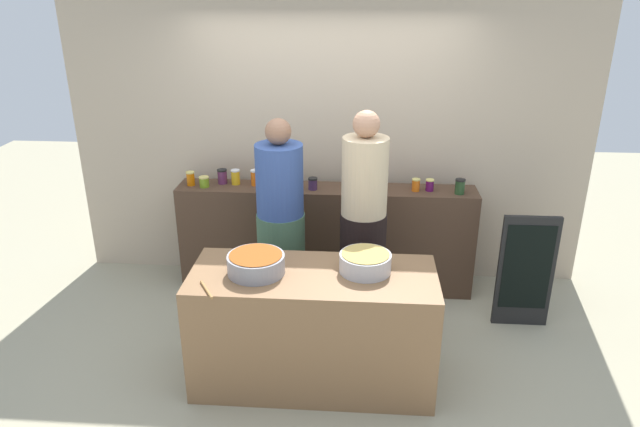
% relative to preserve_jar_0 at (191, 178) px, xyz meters
% --- Properties ---
extents(ground, '(12.00, 12.00, 0.00)m').
position_rel_preserve_jar_0_xyz_m(ground, '(1.23, -1.08, -1.06)').
color(ground, tan).
extents(storefront_wall, '(4.80, 0.12, 3.00)m').
position_rel_preserve_jar_0_xyz_m(storefront_wall, '(1.23, 0.37, 0.44)').
color(storefront_wall, '#BCA88D').
rests_on(storefront_wall, ground).
extents(display_shelf, '(2.70, 0.36, 0.99)m').
position_rel_preserve_jar_0_xyz_m(display_shelf, '(1.23, 0.02, -0.56)').
color(display_shelf, '#493324').
rests_on(display_shelf, ground).
extents(prep_table, '(1.70, 0.70, 0.87)m').
position_rel_preserve_jar_0_xyz_m(prep_table, '(1.23, -1.38, -0.62)').
color(prep_table, brown).
rests_on(prep_table, ground).
extents(preserve_jar_0, '(0.08, 0.08, 0.13)m').
position_rel_preserve_jar_0_xyz_m(preserve_jar_0, '(0.00, 0.00, 0.00)').
color(preserve_jar_0, '#CA5E08').
rests_on(preserve_jar_0, display_shelf).
extents(preserve_jar_1, '(0.09, 0.09, 0.10)m').
position_rel_preserve_jar_0_xyz_m(preserve_jar_1, '(0.13, -0.04, -0.02)').
color(preserve_jar_1, olive).
rests_on(preserve_jar_1, display_shelf).
extents(preserve_jar_2, '(0.09, 0.09, 0.13)m').
position_rel_preserve_jar_0_xyz_m(preserve_jar_2, '(0.28, 0.07, 0.00)').
color(preserve_jar_2, '#5A274B').
rests_on(preserve_jar_2, display_shelf).
extents(preserve_jar_3, '(0.08, 0.08, 0.14)m').
position_rel_preserve_jar_0_xyz_m(preserve_jar_3, '(0.40, 0.06, 0.00)').
color(preserve_jar_3, gold).
rests_on(preserve_jar_3, display_shelf).
extents(preserve_jar_4, '(0.08, 0.08, 0.14)m').
position_rel_preserve_jar_0_xyz_m(preserve_jar_4, '(0.59, 0.05, 0.01)').
color(preserve_jar_4, '#E25E13').
rests_on(preserve_jar_4, display_shelf).
extents(preserve_jar_5, '(0.09, 0.09, 0.12)m').
position_rel_preserve_jar_0_xyz_m(preserve_jar_5, '(0.78, 0.06, -0.00)').
color(preserve_jar_5, olive).
rests_on(preserve_jar_5, display_shelf).
extents(preserve_jar_6, '(0.08, 0.08, 0.11)m').
position_rel_preserve_jar_0_xyz_m(preserve_jar_6, '(0.88, 0.00, -0.01)').
color(preserve_jar_6, olive).
rests_on(preserve_jar_6, display_shelf).
extents(preserve_jar_7, '(0.08, 0.08, 0.11)m').
position_rel_preserve_jar_0_xyz_m(preserve_jar_7, '(1.12, -0.03, -0.01)').
color(preserve_jar_7, '#3D264A').
rests_on(preserve_jar_7, display_shelf).
extents(preserve_jar_8, '(0.08, 0.08, 0.11)m').
position_rel_preserve_jar_0_xyz_m(preserve_jar_8, '(1.46, 0.09, -0.01)').
color(preserve_jar_8, '#2A4333').
rests_on(preserve_jar_8, display_shelf).
extents(preserve_jar_9, '(0.08, 0.08, 0.11)m').
position_rel_preserve_jar_0_xyz_m(preserve_jar_9, '(1.71, -0.04, -0.01)').
color(preserve_jar_9, red).
rests_on(preserve_jar_9, display_shelf).
extents(preserve_jar_10, '(0.07, 0.07, 0.11)m').
position_rel_preserve_jar_0_xyz_m(preserve_jar_10, '(2.03, -0.00, -0.01)').
color(preserve_jar_10, orange).
rests_on(preserve_jar_10, display_shelf).
extents(preserve_jar_11, '(0.07, 0.07, 0.11)m').
position_rel_preserve_jar_0_xyz_m(preserve_jar_11, '(2.15, 0.01, -0.01)').
color(preserve_jar_11, '#59134E').
rests_on(preserve_jar_11, display_shelf).
extents(preserve_jar_12, '(0.09, 0.09, 0.13)m').
position_rel_preserve_jar_0_xyz_m(preserve_jar_12, '(2.40, -0.05, 0.00)').
color(preserve_jar_12, '#244222').
rests_on(preserve_jar_12, display_shelf).
extents(cooking_pot_left, '(0.39, 0.39, 0.14)m').
position_rel_preserve_jar_0_xyz_m(cooking_pot_left, '(0.84, -1.40, -0.12)').
color(cooking_pot_left, gray).
rests_on(cooking_pot_left, prep_table).
extents(cooking_pot_center, '(0.36, 0.36, 0.14)m').
position_rel_preserve_jar_0_xyz_m(cooking_pot_center, '(1.59, -1.32, -0.12)').
color(cooking_pot_center, '#B7B7BC').
rests_on(cooking_pot_center, prep_table).
extents(wooden_spoon, '(0.14, 0.22, 0.02)m').
position_rel_preserve_jar_0_xyz_m(wooden_spoon, '(0.56, -1.67, -0.18)').
color(wooden_spoon, '#9E703D').
rests_on(wooden_spoon, prep_table).
extents(cook_with_tongs, '(0.40, 0.40, 1.75)m').
position_rel_preserve_jar_0_xyz_m(cook_with_tongs, '(0.89, -0.54, -0.27)').
color(cook_with_tongs, '#41644B').
rests_on(cook_with_tongs, ground).
extents(cook_in_cap, '(0.37, 0.37, 1.84)m').
position_rel_preserve_jar_0_xyz_m(cook_in_cap, '(1.57, -0.62, -0.22)').
color(cook_in_cap, black).
rests_on(cook_in_cap, ground).
extents(chalkboard_sign, '(0.46, 0.05, 0.99)m').
position_rel_preserve_jar_0_xyz_m(chalkboard_sign, '(2.92, -0.53, -0.56)').
color(chalkboard_sign, black).
rests_on(chalkboard_sign, ground).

